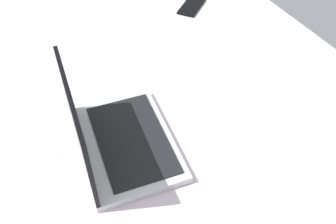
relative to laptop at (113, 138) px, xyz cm
name	(u,v)px	position (x,y,z in cm)	size (l,w,h in cm)	color
bed_mattress	(154,149)	(2.17, -11.63, -13.41)	(180.00, 140.00, 18.00)	silver
laptop	(113,138)	(0.00, 0.00, 0.00)	(35.27, 26.40, 23.00)	#B7BABC
cell_phone	(192,6)	(52.27, -51.71, -4.01)	(6.80, 14.00, 0.80)	black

